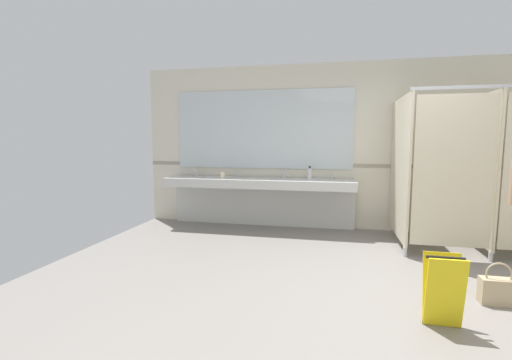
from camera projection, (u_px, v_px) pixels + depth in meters
ground_plane at (389, 301)px, 3.30m from camera, size 7.59×5.73×0.10m
wall_back at (368, 147)px, 5.70m from camera, size 7.59×0.12×2.71m
wall_back_tile_band at (367, 166)px, 5.67m from camera, size 7.59×0.01×0.06m
vanity_counter at (259, 191)px, 5.87m from camera, size 3.12×0.59×0.95m
mirror_panel at (262, 130)px, 5.96m from camera, size 3.02×0.02×1.32m
bathroom_stalls at (482, 169)px, 4.52m from camera, size 2.00×1.36×2.09m
handbag at (498, 290)px, 3.11m from camera, size 0.29×0.13×0.38m
soap_dispenser at (310, 173)px, 5.75m from camera, size 0.07×0.07×0.21m
paper_cup at (223, 175)px, 5.75m from camera, size 0.07×0.07×0.11m
wet_floor_sign at (444, 290)px, 2.73m from camera, size 0.28×0.19×0.57m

